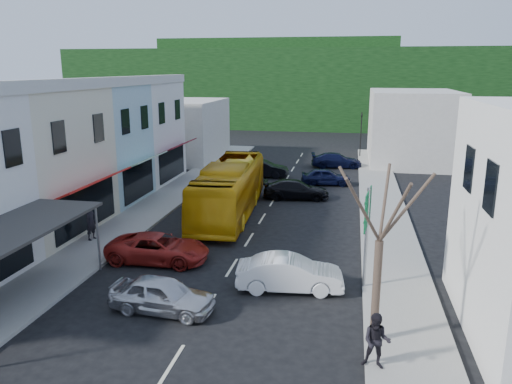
% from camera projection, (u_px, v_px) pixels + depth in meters
% --- Properties ---
extents(ground, '(120.00, 120.00, 0.00)m').
position_uv_depth(ground, '(232.00, 268.00, 23.44)').
color(ground, black).
rests_on(ground, ground).
extents(sidewalk_left, '(3.00, 52.00, 0.15)m').
position_uv_depth(sidewalk_left, '(160.00, 203.00, 34.33)').
color(sidewalk_left, gray).
rests_on(sidewalk_left, ground).
extents(sidewalk_right, '(3.00, 52.00, 0.15)m').
position_uv_depth(sidewalk_right, '(384.00, 215.00, 31.56)').
color(sidewalk_right, gray).
rests_on(sidewalk_right, ground).
extents(shopfront_row, '(8.25, 30.00, 8.00)m').
position_uv_depth(shopfront_row, '(46.00, 157.00, 29.54)').
color(shopfront_row, white).
rests_on(shopfront_row, ground).
extents(distant_block_left, '(8.00, 10.00, 6.00)m').
position_uv_depth(distant_block_left, '(179.00, 130.00, 50.65)').
color(distant_block_left, '#B7B2A8').
rests_on(distant_block_left, ground).
extents(distant_block_right, '(8.00, 12.00, 7.00)m').
position_uv_depth(distant_block_right, '(412.00, 127.00, 49.14)').
color(distant_block_right, '#B7B2A8').
rests_on(distant_block_right, ground).
extents(hillside, '(80.00, 26.00, 14.00)m').
position_uv_depth(hillside, '(314.00, 83.00, 84.09)').
color(hillside, black).
rests_on(hillside, ground).
extents(bus, '(3.17, 11.73, 3.10)m').
position_uv_depth(bus, '(230.00, 191.00, 31.53)').
color(bus, '#DC9E0D').
rests_on(bus, ground).
extents(car_silver, '(4.54, 2.17, 1.40)m').
position_uv_depth(car_silver, '(162.00, 295.00, 19.05)').
color(car_silver, silver).
rests_on(car_silver, ground).
extents(car_white, '(4.57, 2.26, 1.40)m').
position_uv_depth(car_white, '(290.00, 274.00, 20.94)').
color(car_white, white).
rests_on(car_white, ground).
extents(car_red, '(4.64, 2.00, 1.40)m').
position_uv_depth(car_red, '(158.00, 248.00, 24.01)').
color(car_red, maroon).
rests_on(car_red, ground).
extents(car_black_near, '(4.70, 2.42, 1.40)m').
position_uv_depth(car_black_near, '(296.00, 189.00, 35.65)').
color(car_black_near, black).
rests_on(car_black_near, ground).
extents(car_navy_mid, '(4.57, 2.26, 1.40)m').
position_uv_depth(car_navy_mid, '(326.00, 176.00, 39.88)').
color(car_navy_mid, black).
rests_on(car_navy_mid, ground).
extents(car_black_far, '(4.41, 1.82, 1.40)m').
position_uv_depth(car_black_far, '(262.00, 169.00, 42.83)').
color(car_black_far, black).
rests_on(car_black_far, ground).
extents(car_navy_far, '(4.69, 2.38, 1.40)m').
position_uv_depth(car_navy_far, '(336.00, 160.00, 46.93)').
color(car_navy_far, black).
rests_on(car_navy_far, ground).
extents(pedestrian_left, '(0.54, 0.68, 1.70)m').
position_uv_depth(pedestrian_left, '(91.00, 224.00, 26.66)').
color(pedestrian_left, black).
rests_on(pedestrian_left, sidewalk_left).
extents(pedestrian_right, '(0.76, 0.54, 1.70)m').
position_uv_depth(pedestrian_right, '(377.00, 342.00, 15.18)').
color(pedestrian_right, black).
rests_on(pedestrian_right, sidewalk_right).
extents(direction_sign, '(0.75, 2.05, 4.42)m').
position_uv_depth(direction_sign, '(366.00, 240.00, 20.63)').
color(direction_sign, '#075026').
rests_on(direction_sign, ground).
extents(street_tree, '(2.91, 2.91, 7.40)m').
position_uv_depth(street_tree, '(379.00, 241.00, 16.07)').
color(street_tree, '#3C2E24').
rests_on(street_tree, ground).
extents(traffic_signal, '(0.65, 1.03, 4.72)m').
position_uv_depth(traffic_signal, '(361.00, 135.00, 51.83)').
color(traffic_signal, black).
rests_on(traffic_signal, ground).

